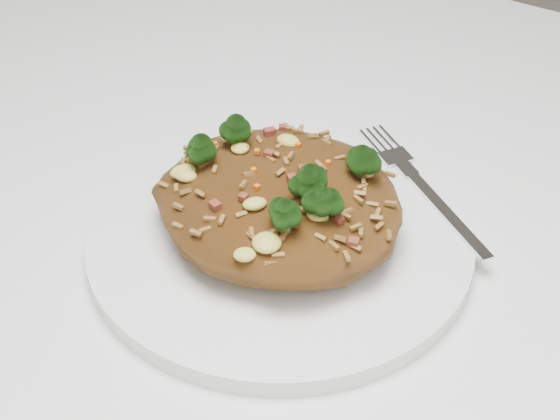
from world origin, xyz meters
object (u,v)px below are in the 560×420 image
object	(u,v)px
dining_table	(216,242)
plate	(280,235)
fried_rice	(280,192)
fork	(429,194)

from	to	relation	value
dining_table	plate	distance (m)	0.15
plate	fried_rice	size ratio (longest dim) A/B	1.56
fork	dining_table	bearing A→B (deg)	-135.46
plate	fork	size ratio (longest dim) A/B	1.80
fried_rice	fork	bearing A→B (deg)	51.98
fried_rice	dining_table	bearing A→B (deg)	152.23
fork	plate	bearing A→B (deg)	-94.77
plate	fork	distance (m)	0.11
dining_table	fork	xyz separation A→B (m)	(0.17, 0.03, 0.11)
plate	dining_table	bearing A→B (deg)	152.24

